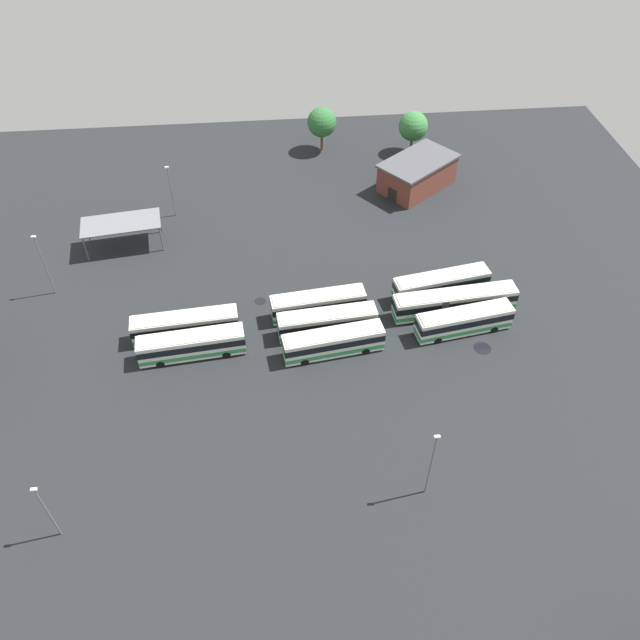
% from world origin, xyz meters
% --- Properties ---
extents(ground_plane, '(114.02, 114.02, 0.00)m').
position_xyz_m(ground_plane, '(0.00, 0.00, 0.00)').
color(ground_plane, black).
extents(bus_row0_slot1, '(12.85, 3.79, 3.42)m').
position_xyz_m(bus_row0_slot1, '(-16.39, -2.25, 1.81)').
color(bus_row0_slot1, silver).
rests_on(bus_row0_slot1, ground_plane).
extents(bus_row0_slot2, '(13.15, 3.62, 3.42)m').
position_xyz_m(bus_row0_slot2, '(-17.31, 1.15, 1.81)').
color(bus_row0_slot2, silver).
rests_on(bus_row0_slot2, ground_plane).
extents(bus_row1_slot0, '(12.43, 4.24, 3.42)m').
position_xyz_m(bus_row1_slot0, '(0.45, -3.40, 1.81)').
color(bus_row1_slot0, silver).
rests_on(bus_row1_slot0, ground_plane).
extents(bus_row1_slot1, '(12.45, 3.61, 3.42)m').
position_xyz_m(bus_row1_slot1, '(0.08, 0.05, 1.81)').
color(bus_row1_slot1, silver).
rests_on(bus_row1_slot1, ground_plane).
extents(bus_row1_slot2, '(12.25, 3.86, 3.42)m').
position_xyz_m(bus_row1_slot2, '(-0.73, 3.38, 1.81)').
color(bus_row1_slot2, silver).
rests_on(bus_row1_slot2, ground_plane).
extents(bus_row2_slot0, '(12.41, 4.46, 3.42)m').
position_xyz_m(bus_row2_slot0, '(16.94, -1.34, 1.81)').
color(bus_row2_slot0, silver).
rests_on(bus_row2_slot0, ground_plane).
extents(bus_row2_slot1, '(16.11, 3.90, 3.42)m').
position_xyz_m(bus_row2_slot1, '(16.59, 2.16, 1.81)').
color(bus_row2_slot1, silver).
rests_on(bus_row2_slot1, ground_plane).
extents(bus_row2_slot2, '(13.08, 4.72, 3.42)m').
position_xyz_m(bus_row2_slot2, '(15.73, 5.67, 1.81)').
color(bus_row2_slot2, silver).
rests_on(bus_row2_slot2, ground_plane).
extents(depot_building, '(14.28, 13.43, 4.94)m').
position_xyz_m(depot_building, '(17.86, 31.67, 2.49)').
color(depot_building, brown).
rests_on(depot_building, ground_plane).
extents(maintenance_shelter, '(11.56, 6.52, 4.16)m').
position_xyz_m(maintenance_shelter, '(-27.15, 20.26, 3.94)').
color(maintenance_shelter, slate).
rests_on(maintenance_shelter, ground_plane).
extents(lamp_post_by_building, '(0.56, 0.28, 9.42)m').
position_xyz_m(lamp_post_by_building, '(-35.31, 10.81, 5.13)').
color(lamp_post_by_building, slate).
rests_on(lamp_post_by_building, ground_plane).
extents(lamp_post_far_corner, '(0.56, 0.28, 8.48)m').
position_xyz_m(lamp_post_far_corner, '(-20.55, 27.29, 4.65)').
color(lamp_post_far_corner, slate).
rests_on(lamp_post_far_corner, ground_plane).
extents(lamp_post_near_entrance, '(0.56, 0.28, 8.23)m').
position_xyz_m(lamp_post_near_entrance, '(-27.76, -24.11, 4.53)').
color(lamp_post_near_entrance, slate).
rests_on(lamp_post_near_entrance, ground_plane).
extents(lamp_post_mid_lot, '(0.56, 0.28, 9.57)m').
position_xyz_m(lamp_post_mid_lot, '(7.53, -22.96, 5.21)').
color(lamp_post_mid_lot, slate).
rests_on(lamp_post_mid_lot, ground_plane).
extents(tree_south_edge, '(4.97, 4.97, 7.46)m').
position_xyz_m(tree_south_edge, '(19.17, 42.58, 4.95)').
color(tree_south_edge, brown).
rests_on(tree_south_edge, ground_plane).
extents(tree_east_edge, '(4.98, 4.98, 7.72)m').
position_xyz_m(tree_east_edge, '(3.74, 44.93, 5.21)').
color(tree_east_edge, brown).
rests_on(tree_east_edge, ground_plane).
extents(puddle_near_shelter, '(2.16, 2.16, 0.01)m').
position_xyz_m(puddle_near_shelter, '(18.71, -4.44, 0.00)').
color(puddle_near_shelter, black).
rests_on(puddle_near_shelter, ground_plane).
extents(puddle_front_lane, '(1.51, 1.51, 0.01)m').
position_xyz_m(puddle_front_lane, '(-8.13, 6.57, 0.00)').
color(puddle_front_lane, black).
rests_on(puddle_front_lane, ground_plane).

